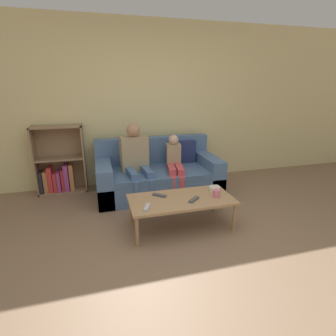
% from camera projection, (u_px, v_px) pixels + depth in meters
% --- Properties ---
extents(ground_plane, '(22.00, 22.00, 0.00)m').
position_uv_depth(ground_plane, '(197.00, 268.00, 2.45)').
color(ground_plane, '#84664C').
extents(wall_back, '(12.00, 0.06, 2.60)m').
position_uv_depth(wall_back, '(145.00, 105.00, 4.31)').
color(wall_back, beige).
rests_on(wall_back, ground_plane).
extents(couch, '(1.85, 0.95, 0.81)m').
position_uv_depth(couch, '(158.00, 175.00, 4.12)').
color(couch, '#4C6B93').
rests_on(couch, ground_plane).
extents(bookshelf, '(0.73, 0.28, 1.04)m').
position_uv_depth(bookshelf, '(59.00, 167.00, 4.08)').
color(bookshelf, '#8E7051').
rests_on(bookshelf, ground_plane).
extents(coffee_table, '(1.21, 0.59, 0.37)m').
position_uv_depth(coffee_table, '(181.00, 201.00, 3.06)').
color(coffee_table, '#A87F56').
rests_on(coffee_table, ground_plane).
extents(person_adult, '(0.42, 0.68, 1.09)m').
position_uv_depth(person_adult, '(136.00, 156.00, 3.84)').
color(person_adult, '#476693').
rests_on(person_adult, ground_plane).
extents(person_child, '(0.32, 0.67, 0.90)m').
position_uv_depth(person_child, '(175.00, 163.00, 3.97)').
color(person_child, '#C6474C').
rests_on(person_child, ground_plane).
extents(cup_near, '(0.09, 0.09, 0.09)m').
position_uv_depth(cup_near, '(217.00, 193.00, 3.08)').
color(cup_near, pink).
rests_on(cup_near, coffee_table).
extents(tv_remote_0, '(0.16, 0.15, 0.02)m').
position_uv_depth(tv_remote_0, '(194.00, 200.00, 2.99)').
color(tv_remote_0, '#47474C').
rests_on(tv_remote_0, coffee_table).
extents(tv_remote_1, '(0.16, 0.15, 0.02)m').
position_uv_depth(tv_remote_1, '(159.00, 195.00, 3.10)').
color(tv_remote_1, '#47474C').
rests_on(tv_remote_1, coffee_table).
extents(tv_remote_2, '(0.11, 0.18, 0.02)m').
position_uv_depth(tv_remote_2, '(147.00, 207.00, 2.80)').
color(tv_remote_2, '#B7B7BC').
rests_on(tv_remote_2, coffee_table).
extents(snack_bowl, '(0.14, 0.14, 0.05)m').
position_uv_depth(snack_bowl, '(215.00, 188.00, 3.28)').
color(snack_bowl, beige).
rests_on(snack_bowl, coffee_table).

